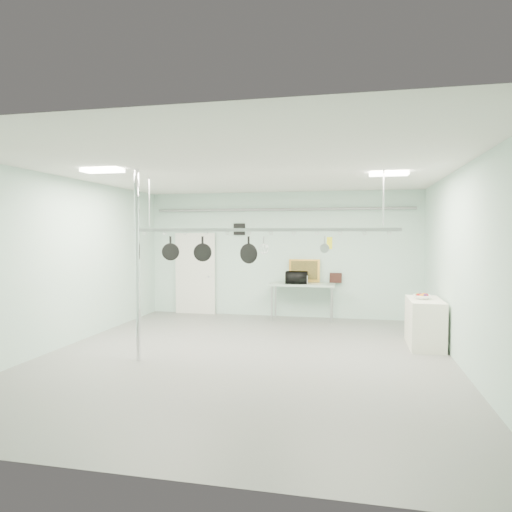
% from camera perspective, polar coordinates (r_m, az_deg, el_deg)
% --- Properties ---
extents(floor, '(8.00, 8.00, 0.00)m').
position_cam_1_polar(floor, '(8.09, -1.36, -12.46)').
color(floor, gray).
rests_on(floor, ground).
extents(ceiling, '(7.00, 8.00, 0.02)m').
position_cam_1_polar(ceiling, '(7.88, -1.38, 10.52)').
color(ceiling, silver).
rests_on(ceiling, back_wall).
extents(back_wall, '(7.00, 0.02, 3.20)m').
position_cam_1_polar(back_wall, '(11.74, 3.14, 0.20)').
color(back_wall, silver).
rests_on(back_wall, floor).
extents(right_wall, '(0.02, 8.00, 3.20)m').
position_cam_1_polar(right_wall, '(7.80, 24.45, -1.35)').
color(right_wall, silver).
rests_on(right_wall, floor).
extents(door, '(1.10, 0.10, 2.20)m').
position_cam_1_polar(door, '(12.29, -7.56, -2.27)').
color(door, silver).
rests_on(door, floor).
extents(wall_vent, '(0.30, 0.04, 0.30)m').
position_cam_1_polar(wall_vent, '(11.93, -2.10, 3.36)').
color(wall_vent, black).
rests_on(wall_vent, back_wall).
extents(conduit_pipe, '(6.60, 0.07, 0.07)m').
position_cam_1_polar(conduit_pipe, '(11.66, 3.09, 5.84)').
color(conduit_pipe, gray).
rests_on(conduit_pipe, back_wall).
extents(chrome_pole, '(0.08, 0.08, 3.20)m').
position_cam_1_polar(chrome_pole, '(7.84, -14.58, -1.17)').
color(chrome_pole, silver).
rests_on(chrome_pole, floor).
extents(prep_table, '(1.60, 0.70, 0.91)m').
position_cam_1_polar(prep_table, '(11.34, 5.83, -3.80)').
color(prep_table, '#9EBAA8').
rests_on(prep_table, floor).
extents(side_cabinet, '(0.60, 1.20, 0.90)m').
position_cam_1_polar(side_cabinet, '(9.25, 20.34, -7.85)').
color(side_cabinet, white).
rests_on(side_cabinet, floor).
extents(pot_rack, '(4.80, 0.06, 1.00)m').
position_cam_1_polar(pot_rack, '(8.06, 0.51, 3.50)').
color(pot_rack, '#B7B7BC').
rests_on(pot_rack, ceiling).
extents(light_panel_left, '(0.65, 0.30, 0.05)m').
position_cam_1_polar(light_panel_left, '(7.96, -18.65, 10.09)').
color(light_panel_left, white).
rests_on(light_panel_left, ceiling).
extents(light_panel_right, '(0.65, 0.30, 0.05)m').
position_cam_1_polar(light_panel_right, '(8.28, 16.26, 9.83)').
color(light_panel_right, white).
rests_on(light_panel_right, ceiling).
extents(microwave, '(0.55, 0.38, 0.29)m').
position_cam_1_polar(microwave, '(11.27, 5.10, -2.71)').
color(microwave, black).
rests_on(microwave, prep_table).
extents(coffee_canister, '(0.20, 0.20, 0.21)m').
position_cam_1_polar(coffee_canister, '(11.18, 6.04, -2.97)').
color(coffee_canister, white).
rests_on(coffee_canister, prep_table).
extents(painting_large, '(0.78, 0.16, 0.58)m').
position_cam_1_polar(painting_large, '(11.60, 6.06, -1.85)').
color(painting_large, gold).
rests_on(painting_large, prep_table).
extents(painting_small, '(0.31, 0.11, 0.25)m').
position_cam_1_polar(painting_small, '(11.56, 9.93, -2.71)').
color(painting_small, black).
rests_on(painting_small, prep_table).
extents(fruit_bowl, '(0.36, 0.36, 0.08)m').
position_cam_1_polar(fruit_bowl, '(9.17, 20.02, -4.84)').
color(fruit_bowl, white).
rests_on(fruit_bowl, side_cabinet).
extents(skillet_left, '(0.32, 0.13, 0.44)m').
position_cam_1_polar(skillet_left, '(8.56, -10.64, 0.98)').
color(skillet_left, black).
rests_on(skillet_left, pot_rack).
extents(skillet_mid, '(0.33, 0.10, 0.44)m').
position_cam_1_polar(skillet_mid, '(8.34, -6.70, 0.96)').
color(skillet_mid, black).
rests_on(skillet_mid, pot_rack).
extents(skillet_right, '(0.36, 0.17, 0.49)m').
position_cam_1_polar(skillet_right, '(8.11, -0.93, 0.74)').
color(skillet_right, black).
rests_on(skillet_right, pot_rack).
extents(whisk, '(0.20, 0.20, 0.32)m').
position_cam_1_polar(whisk, '(8.05, 0.98, 1.34)').
color(whisk, silver).
rests_on(whisk, pot_rack).
extents(grater, '(0.09, 0.05, 0.23)m').
position_cam_1_polar(grater, '(7.91, 9.17, 1.61)').
color(grater, orange).
rests_on(grater, pot_rack).
extents(saucepan, '(0.17, 0.10, 0.28)m').
position_cam_1_polar(saucepan, '(7.91, 8.58, 1.42)').
color(saucepan, '#B3B4B8').
rests_on(saucepan, pot_rack).
extents(fruit_cluster, '(0.24, 0.24, 0.09)m').
position_cam_1_polar(fruit_cluster, '(9.16, 20.03, -4.59)').
color(fruit_cluster, '#9E0E10').
rests_on(fruit_cluster, fruit_bowl).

